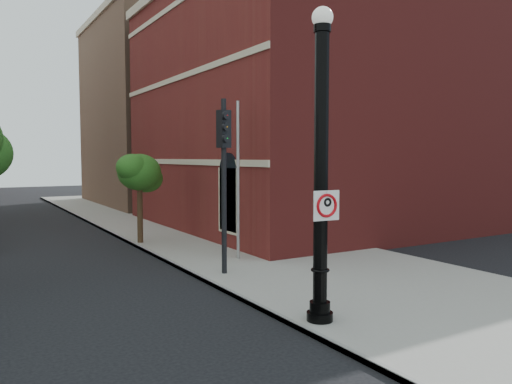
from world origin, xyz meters
TOP-DOWN VIEW (x-y plane):
  - ground at (0.00, 0.00)m, footprint 120.00×120.00m
  - sidewalk_right at (6.00, 10.00)m, footprint 8.00×60.00m
  - curb_edge at (2.05, 10.00)m, footprint 0.10×60.00m
  - brick_wall_building at (16.00, 14.00)m, footprint 22.30×16.30m
  - bg_building_tan_b at (16.00, 30.00)m, footprint 22.00×14.00m
  - lamppost at (2.60, 0.13)m, footprint 0.58×0.58m
  - no_parking_sign at (2.62, -0.05)m, footprint 0.65×0.11m
  - traffic_signal_right at (2.85, 5.22)m, footprint 0.40×0.47m
  - utility_pole at (4.31, 7.01)m, footprint 0.11×0.11m
  - street_tree_c at (2.37, 12.08)m, footprint 2.14×1.94m

SIDE VIEW (x-z plane):
  - ground at x=0.00m, z-range 0.00..0.00m
  - sidewalk_right at x=6.00m, z-range 0.00..0.12m
  - curb_edge at x=2.05m, z-range 0.00..0.14m
  - no_parking_sign at x=2.62m, z-range 2.37..3.02m
  - utility_pole at x=4.31m, z-range 0.00..5.69m
  - street_tree_c at x=2.37m, z-range 1.10..4.97m
  - lamppost at x=2.60m, z-range -0.26..6.64m
  - traffic_signal_right at x=2.85m, z-range 0.96..6.45m
  - brick_wall_building at x=16.00m, z-range 0.01..12.51m
  - bg_building_tan_b at x=16.00m, z-range 0.00..14.00m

